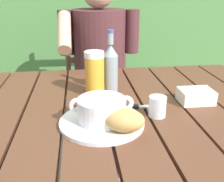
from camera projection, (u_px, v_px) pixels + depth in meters
The scene contains 11 objects.
dining_table at pixel (123, 128), 1.00m from camera, with size 1.27×0.96×0.75m.
chair_near_diner at pixel (98, 86), 1.91m from camera, with size 0.46×0.47×0.99m.
person_eating at pixel (100, 61), 1.63m from camera, with size 0.48×0.47×1.24m.
serving_plate at pixel (102, 122), 0.84m from camera, with size 0.27×0.27×0.01m.
soup_bowl at pixel (102, 109), 0.82m from camera, with size 0.20×0.15×0.08m.
bread_roll at pixel (124, 120), 0.77m from camera, with size 0.14×0.12×0.07m.
beer_glass at pixel (95, 74), 1.03m from camera, with size 0.08×0.08×0.18m.
beer_bottle at pixel (111, 67), 1.07m from camera, with size 0.06×0.06×0.25m.
water_glass_small at pixel (157, 106), 0.88m from camera, with size 0.06×0.06×0.07m.
butter_tub at pixel (195, 96), 0.99m from camera, with size 0.12×0.09×0.05m.
table_knife at pixel (137, 107), 0.95m from camera, with size 0.17×0.02×0.01m.
Camera 1 is at (-0.15, -0.87, 1.15)m, focal length 42.51 mm.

